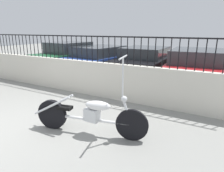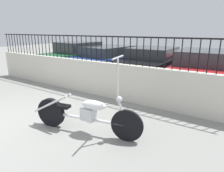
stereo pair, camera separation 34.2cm
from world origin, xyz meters
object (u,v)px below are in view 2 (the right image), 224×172
object	(u,v)px
car_black	(154,62)
car_red	(204,69)
car_green	(81,55)
motorcycle_white	(82,113)
car_blue	(110,59)

from	to	relation	value
car_black	car_red	distance (m)	2.12
car_green	car_red	bearing A→B (deg)	-86.88
motorcycle_white	car_red	world-z (taller)	motorcycle_white
motorcycle_white	car_blue	bearing A→B (deg)	105.92
car_red	car_green	bearing A→B (deg)	83.49
motorcycle_white	car_red	bearing A→B (deg)	60.93
car_blue	car_black	world-z (taller)	car_black
motorcycle_white	car_black	distance (m)	5.25
car_green	car_black	world-z (taller)	car_green
car_blue	car_red	xyz separation A→B (m)	(4.06, -0.27, 0.03)
car_green	car_blue	world-z (taller)	car_green
car_blue	car_red	size ratio (longest dim) A/B	1.12
motorcycle_white	car_blue	xyz separation A→B (m)	(-2.70, 4.92, 0.24)
motorcycle_white	car_blue	size ratio (longest dim) A/B	0.48
car_black	car_red	xyz separation A→B (m)	(2.05, -0.55, 0.02)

